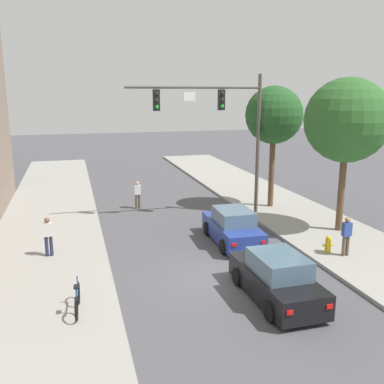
% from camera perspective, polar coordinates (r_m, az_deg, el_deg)
% --- Properties ---
extents(ground_plane, '(120.00, 120.00, 0.00)m').
position_cam_1_polar(ground_plane, '(16.41, 4.21, -11.16)').
color(ground_plane, '#4C4C51').
extents(sidewalk_left, '(5.00, 60.00, 0.15)m').
position_cam_1_polar(sidewalk_left, '(15.61, -19.50, -12.94)').
color(sidewalk_left, '#99968E').
rests_on(sidewalk_left, ground).
extents(sidewalk_right, '(5.00, 60.00, 0.15)m').
position_cam_1_polar(sidewalk_right, '(19.43, 22.76, -8.02)').
color(sidewalk_right, '#99968E').
rests_on(sidewalk_right, ground).
extents(traffic_signal_mast, '(7.23, 0.38, 7.50)m').
position_cam_1_polar(traffic_signal_mast, '(22.98, 4.03, 9.65)').
color(traffic_signal_mast, '#514C47').
rests_on(traffic_signal_mast, sidewalk_right).
extents(car_lead_blue, '(1.94, 4.29, 1.60)m').
position_cam_1_polar(car_lead_blue, '(19.77, 5.36, -4.68)').
color(car_lead_blue, navy).
rests_on(car_lead_blue, ground).
extents(car_following_black, '(1.87, 4.26, 1.60)m').
position_cam_1_polar(car_following_black, '(14.78, 11.06, -11.14)').
color(car_following_black, black).
rests_on(car_following_black, ground).
extents(pedestrian_sidewalk_left_walker, '(0.36, 0.22, 1.64)m').
position_cam_1_polar(pedestrian_sidewalk_left_walker, '(18.60, -18.44, -5.35)').
color(pedestrian_sidewalk_left_walker, '#232847').
rests_on(pedestrian_sidewalk_left_walker, sidewalk_left).
extents(pedestrian_crossing_road, '(0.36, 0.22, 1.64)m').
position_cam_1_polar(pedestrian_crossing_road, '(25.57, -7.18, -0.19)').
color(pedestrian_crossing_road, brown).
rests_on(pedestrian_crossing_road, ground).
extents(pedestrian_sidewalk_right_walker, '(0.36, 0.22, 1.64)m').
position_cam_1_polar(pedestrian_sidewalk_right_walker, '(18.78, 19.69, -5.28)').
color(pedestrian_sidewalk_right_walker, brown).
rests_on(pedestrian_sidewalk_right_walker, sidewalk_right).
extents(bicycle_leaning, '(0.19, 1.77, 0.98)m').
position_cam_1_polar(bicycle_leaning, '(14.02, -14.88, -13.56)').
color(bicycle_leaning, black).
rests_on(bicycle_leaning, sidewalk_left).
extents(fire_hydrant, '(0.48, 0.24, 0.72)m').
position_cam_1_polar(fire_hydrant, '(19.14, 17.49, -6.53)').
color(fire_hydrant, gold).
rests_on(fire_hydrant, sidewalk_right).
extents(street_tree_nearest, '(3.92, 3.92, 7.26)m').
position_cam_1_polar(street_tree_nearest, '(21.46, 19.74, 8.83)').
color(street_tree_nearest, brown).
rests_on(street_tree_nearest, sidewalk_right).
extents(street_tree_second, '(3.26, 3.26, 6.93)m').
position_cam_1_polar(street_tree_second, '(25.19, 10.74, 9.85)').
color(street_tree_second, brown).
rests_on(street_tree_second, sidewalk_right).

